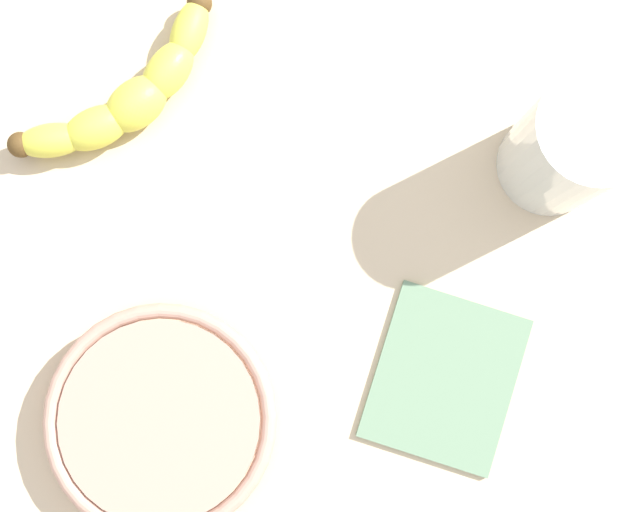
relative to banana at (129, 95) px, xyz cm
name	(u,v)px	position (x,y,z in cm)	size (l,w,h in cm)	color
wooden_tabletop	(324,198)	(-1.68, -17.63, -3.41)	(120.00, 120.00, 3.00)	beige
banana	(129,95)	(0.00, 0.00, 0.00)	(18.57, 12.11, 3.83)	#DDD743
smoothie_glass	(570,148)	(7.32, -34.06, 4.25)	(8.60, 8.60, 12.73)	silver
ceramic_bowl	(162,419)	(-23.04, -12.31, 0.31)	(17.99, 17.99, 3.69)	tan
folded_napkin	(445,378)	(-12.16, -32.05, -1.61)	(13.06, 10.95, 0.60)	slate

